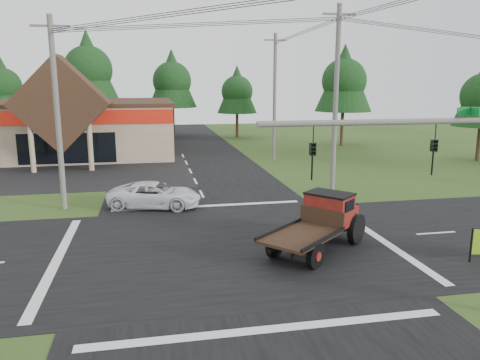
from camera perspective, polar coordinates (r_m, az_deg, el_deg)
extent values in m
plane|color=#2B4719|center=(20.46, -1.49, -8.25)|extent=(120.00, 120.00, 0.00)
cube|color=black|center=(20.46, -1.49, -8.22)|extent=(12.00, 120.00, 0.02)
cube|color=black|center=(20.46, -1.49, -8.21)|extent=(120.00, 12.00, 0.02)
cube|color=black|center=(40.08, -26.56, 0.53)|extent=(28.00, 14.00, 0.02)
cube|color=tan|center=(50.80, -25.79, 5.59)|extent=(30.00, 15.00, 5.00)
cube|color=#361D16|center=(50.64, -26.05, 8.45)|extent=(30.40, 15.40, 0.30)
cube|color=#361D16|center=(41.06, -20.90, 8.69)|extent=(7.78, 4.00, 7.78)
cylinder|color=tan|center=(40.10, -24.05, 3.64)|extent=(0.40, 0.40, 4.00)
cylinder|color=tan|center=(39.35, -17.79, 3.96)|extent=(0.40, 0.40, 4.00)
cube|color=black|center=(42.35, -20.30, 3.63)|extent=(8.00, 0.08, 2.60)
cylinder|color=#595651|center=(13.29, 19.23, 6.73)|extent=(8.00, 0.16, 0.16)
imported|color=black|center=(13.93, 22.51, 2.55)|extent=(0.16, 0.20, 1.00)
imported|color=black|center=(12.36, 8.83, 2.23)|extent=(0.16, 0.20, 1.00)
cube|color=#0C6626|center=(14.39, 26.27, 7.52)|extent=(0.80, 0.04, 0.22)
cylinder|color=#595651|center=(27.44, -21.38, 7.34)|extent=(0.30, 0.30, 10.50)
cube|color=#595651|center=(27.52, -22.14, 17.01)|extent=(2.00, 0.12, 0.12)
cylinder|color=#595651|center=(29.20, 11.57, 9.12)|extent=(0.30, 0.30, 11.50)
cube|color=#595651|center=(29.43, 12.01, 19.18)|extent=(2.00, 0.12, 0.12)
cylinder|color=#595651|center=(42.47, 4.24, 9.92)|extent=(0.30, 0.30, 11.20)
cube|color=#595651|center=(42.59, 4.34, 16.65)|extent=(2.00, 0.12, 0.12)
cylinder|color=#332316|center=(63.45, -26.57, 5.86)|extent=(0.36, 0.36, 3.50)
cone|color=black|center=(63.23, -27.00, 10.41)|extent=(5.60, 5.60, 6.60)
sphere|color=black|center=(63.23, -26.98, 10.14)|extent=(4.40, 4.40, 4.40)
cylinder|color=#332316|center=(60.52, -17.66, 6.82)|extent=(0.36, 0.36, 4.55)
cone|color=black|center=(60.36, -18.06, 13.03)|extent=(7.28, 7.28, 8.58)
sphere|color=black|center=(60.35, -18.03, 12.66)|extent=(5.72, 5.72, 5.72)
cylinder|color=#332316|center=(61.25, -8.14, 6.98)|extent=(0.36, 0.36, 3.85)
cone|color=black|center=(61.03, -8.30, 12.18)|extent=(6.16, 6.16, 7.26)
sphere|color=black|center=(61.03, -8.29, 11.87)|extent=(4.84, 4.84, 4.84)
cylinder|color=#332316|center=(60.25, -0.36, 6.69)|extent=(0.36, 0.36, 3.15)
cone|color=black|center=(60.01, -0.36, 11.01)|extent=(5.04, 5.04, 5.94)
sphere|color=black|center=(60.01, -0.36, 10.76)|extent=(3.96, 3.96, 3.96)
cylinder|color=#332316|center=(53.58, 12.32, 6.14)|extent=(0.36, 0.36, 3.85)
cone|color=black|center=(53.33, 12.59, 12.09)|extent=(6.16, 6.16, 7.26)
sphere|color=black|center=(53.33, 12.57, 11.73)|extent=(4.84, 4.84, 4.84)
cylinder|color=#332316|center=(47.40, 27.08, 3.97)|extent=(0.36, 0.36, 3.15)
imported|color=silver|center=(27.10, -10.36, -1.79)|extent=(5.63, 3.58, 1.45)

